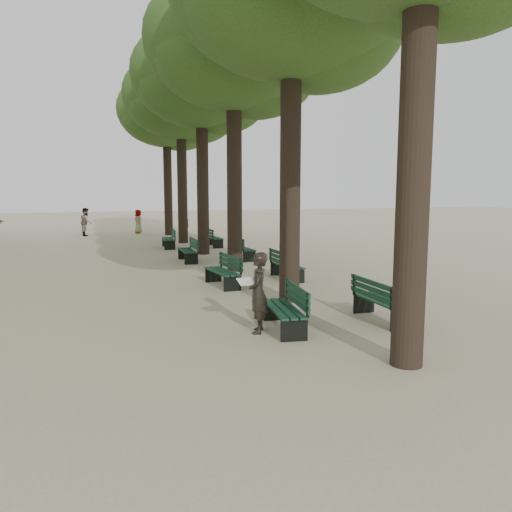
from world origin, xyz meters
name	(u,v)px	position (x,y,z in m)	size (l,w,h in m)	color
ground	(276,339)	(0.00, 0.00, 0.00)	(120.00, 120.00, 0.00)	#B7AA8A
tree_central_2	(234,43)	(1.50, 8.00, 7.65)	(6.00, 6.00, 9.95)	#33261C
tree_central_3	(201,76)	(1.50, 13.00, 7.65)	(6.00, 6.00, 9.95)	#33261C
tree_central_4	(181,97)	(1.50, 18.00, 7.65)	(6.00, 6.00, 9.95)	#33261C
tree_central_5	(166,111)	(1.50, 23.00, 7.65)	(6.00, 6.00, 9.95)	#33261C
bench_left_0	(284,317)	(0.37, 0.53, 0.27)	(0.81, 1.86, 0.92)	black
bench_left_1	(222,277)	(0.37, 5.43, 0.27)	(0.76, 1.85, 0.92)	black
bench_left_2	(188,255)	(0.37, 10.83, 0.27)	(0.60, 1.81, 0.92)	black
bench_left_3	(168,243)	(0.37, 15.79, 0.27)	(0.71, 1.84, 0.92)	black
bench_right_0	(382,309)	(2.63, 0.49, 0.27)	(0.62, 1.82, 0.92)	black
bench_right_1	(287,271)	(2.63, 5.94, 0.27)	(0.57, 1.80, 0.92)	black
bench_right_2	(243,253)	(2.63, 10.75, 0.27)	(0.65, 1.82, 0.92)	black
bench_right_3	(214,241)	(2.63, 15.68, 0.27)	(0.60, 1.81, 0.92)	black
man_with_map	(258,293)	(-0.18, 0.54, 0.81)	(0.70, 0.72, 1.62)	black
pedestrian_c	(185,225)	(2.12, 20.60, 0.78)	(0.91, 0.31, 1.56)	#262628
pedestrian_a	(86,222)	(-3.45, 23.91, 0.87)	(0.84, 0.35, 1.74)	#262628
pedestrian_d	(138,222)	(-0.21, 24.86, 0.78)	(0.76, 0.31, 1.55)	#262628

